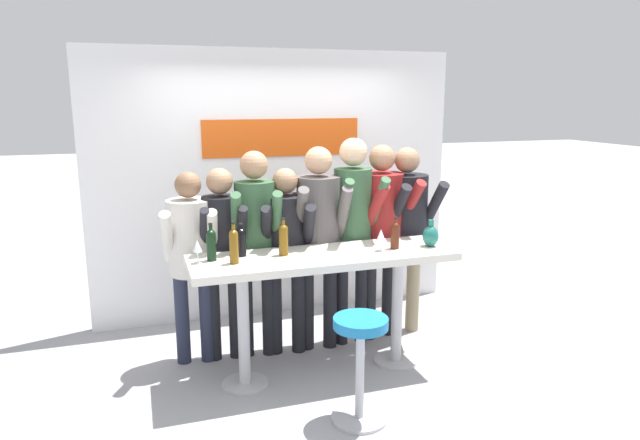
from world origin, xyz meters
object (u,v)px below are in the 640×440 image
at_px(wine_bottle_4, 211,243).
at_px(decorative_vase, 431,236).
at_px(person_center_right, 319,226).
at_px(wine_bottle_1, 241,241).
at_px(person_far_right, 381,221).
at_px(person_center_left, 256,231).
at_px(wine_bottle_3, 395,234).
at_px(person_left, 222,242).
at_px(person_center, 286,242).
at_px(person_far_left, 191,248).
at_px(person_rightmost, 406,221).
at_px(wine_glass_0, 381,236).
at_px(person_right, 353,217).
at_px(wine_bottle_0, 283,238).
at_px(wine_bottle_2, 234,245).
at_px(wine_glass_1, 197,247).
at_px(bar_stool, 360,353).
at_px(tasting_table, 324,274).

relative_size(wine_bottle_4, decorative_vase, 1.30).
bearing_deg(person_center_right, wine_bottle_1, -147.81).
distance_m(person_center_right, person_far_right, 0.62).
bearing_deg(person_center_left, wine_bottle_3, -18.38).
xyz_separation_m(person_left, person_center, (0.53, -0.05, -0.03)).
bearing_deg(person_far_left, wine_bottle_3, -13.46).
bearing_deg(person_left, person_far_left, 179.18).
bearing_deg(person_rightmost, wine_bottle_1, -169.50).
xyz_separation_m(person_far_left, person_center, (0.78, -0.06, 0.00)).
distance_m(wine_bottle_3, wine_glass_0, 0.14).
distance_m(wine_bottle_1, wine_glass_0, 1.09).
distance_m(person_right, person_far_right, 0.31).
bearing_deg(person_right, person_center_right, -176.94).
distance_m(wine_bottle_0, wine_bottle_3, 0.90).
bearing_deg(wine_glass_0, person_rightmost, 49.55).
bearing_deg(wine_bottle_3, wine_glass_0, -166.79).
bearing_deg(person_rightmost, wine_bottle_2, -164.62).
relative_size(person_far_left, person_rightmost, 0.92).
height_order(person_center_left, person_center, person_center_left).
height_order(wine_bottle_3, wine_glass_1, wine_bottle_3).
xyz_separation_m(wine_bottle_2, wine_glass_0, (1.16, -0.02, -0.02)).
xyz_separation_m(person_center, wine_bottle_0, (-0.13, -0.41, 0.14)).
height_order(person_left, person_rightmost, person_rightmost).
bearing_deg(wine_bottle_4, person_center_right, 21.78).
bearing_deg(person_far_left, wine_bottle_1, -42.49).
height_order(bar_stool, wine_glass_0, wine_glass_0).
distance_m(wine_bottle_0, wine_bottle_4, 0.55).
bearing_deg(wine_glass_0, person_center_right, 122.77).
xyz_separation_m(tasting_table, wine_bottle_4, (-0.85, 0.09, 0.30)).
relative_size(tasting_table, person_center_left, 1.17).
height_order(tasting_table, wine_bottle_3, wine_bottle_3).
xyz_separation_m(tasting_table, person_center, (-0.18, 0.47, 0.16)).
bearing_deg(decorative_vase, person_center, 154.12).
height_order(person_center, decorative_vase, person_center).
distance_m(person_center, person_rightmost, 1.16).
height_order(person_center, person_rightmost, person_rightmost).
distance_m(person_left, decorative_vase, 1.70).
bearing_deg(wine_glass_0, person_center, 140.10).
bearing_deg(person_far_left, person_left, 2.43).
relative_size(person_center, wine_bottle_3, 6.26).
height_order(person_center_right, wine_bottle_4, person_center_right).
bearing_deg(person_far_right, person_left, 171.24).
distance_m(wine_bottle_4, wine_glass_1, 0.11).
distance_m(tasting_table, person_center, 0.53).
bearing_deg(tasting_table, person_left, 143.94).
relative_size(person_center_left, wine_bottle_3, 6.84).
bearing_deg(tasting_table, person_center_left, 130.96).
height_order(bar_stool, wine_bottle_2, wine_bottle_2).
bearing_deg(wine_bottle_4, wine_bottle_2, -41.04).
bearing_deg(person_center_left, bar_stool, -60.98).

